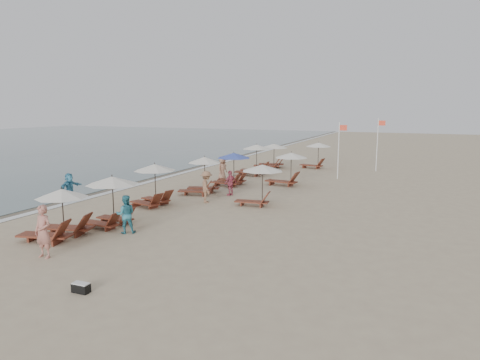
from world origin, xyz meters
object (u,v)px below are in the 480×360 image
at_px(lounger_station_1, 110,199).
at_px(inland_station_2, 315,153).
at_px(waterline_walker, 70,187).
at_px(duffel_bag, 81,288).
at_px(beachgoer_far_a, 230,183).
at_px(beachgoer_mid_a, 126,214).
at_px(flag_pole_near, 339,147).
at_px(lounger_station_0, 58,216).
at_px(beachgoer_mid_b, 206,187).
at_px(lounger_station_3, 201,177).
at_px(lounger_station_4, 231,169).
at_px(lounger_station_2, 152,184).
at_px(inland_station_1, 286,167).
at_px(beachgoer_near, 43,232).
at_px(inland_station_0, 259,179).
at_px(beachgoer_far_b, 222,169).
at_px(lounger_station_6, 271,157).
at_px(lounger_station_5, 253,161).

bearing_deg(lounger_station_1, inland_station_2, 80.15).
xyz_separation_m(waterline_walker, duffel_bag, (9.53, -9.26, -0.66)).
distance_m(beachgoer_far_a, waterline_walker, 9.17).
bearing_deg(beachgoer_mid_a, flag_pole_near, -142.65).
relative_size(lounger_station_0, beachgoer_far_a, 1.73).
bearing_deg(beachgoer_mid_b, beachgoer_far_a, -45.42).
bearing_deg(lounger_station_3, waterline_walker, -140.36).
relative_size(lounger_station_4, beachgoer_mid_a, 1.59).
bearing_deg(lounger_station_2, inland_station_1, 61.86).
relative_size(lounger_station_2, inland_station_2, 0.91).
bearing_deg(duffel_bag, lounger_station_3, 104.85).
bearing_deg(inland_station_2, flag_pole_near, -58.93).
xyz_separation_m(beachgoer_near, flag_pole_near, (6.20, 21.36, 1.37)).
xyz_separation_m(inland_station_1, waterline_walker, (-9.69, -9.65, -0.47)).
bearing_deg(beachgoer_mid_a, beachgoer_far_a, -130.17).
xyz_separation_m(inland_station_0, beachgoer_near, (-3.98, -10.66, -0.50)).
bearing_deg(lounger_station_2, lounger_station_1, -80.93).
relative_size(lounger_station_3, flag_pole_near, 0.61).
bearing_deg(beachgoer_near, beachgoer_far_b, 96.33).
distance_m(lounger_station_1, inland_station_0, 7.92).
bearing_deg(flag_pole_near, beachgoer_mid_b, -114.73).
bearing_deg(flag_pole_near, beachgoer_far_a, -118.26).
bearing_deg(lounger_station_6, lounger_station_1, -90.83).
relative_size(lounger_station_0, beachgoer_far_b, 1.53).
bearing_deg(beachgoer_near, duffel_bag, -26.11).
xyz_separation_m(lounger_station_3, beachgoer_far_b, (-0.94, 4.94, -0.19)).
distance_m(lounger_station_6, beachgoer_far_a, 12.20).
height_order(lounger_station_3, beachgoer_mid_a, lounger_station_3).
distance_m(lounger_station_4, flag_pole_near, 8.47).
height_order(lounger_station_6, waterline_walker, lounger_station_6).
xyz_separation_m(beachgoer_mid_a, flag_pole_near, (5.46, 17.76, 1.51)).
distance_m(lounger_station_2, beachgoer_near, 8.44).
relative_size(lounger_station_1, beachgoer_far_a, 1.62).
xyz_separation_m(lounger_station_6, beachgoer_far_b, (-1.09, -7.38, -0.17)).
height_order(waterline_walker, duffel_bag, waterline_walker).
distance_m(inland_station_0, beachgoer_near, 11.39).
bearing_deg(lounger_station_3, lounger_station_5, 89.21).
bearing_deg(lounger_station_3, beachgoer_near, -88.12).
distance_m(lounger_station_3, beachgoer_mid_a, 8.77).
bearing_deg(lounger_station_0, inland_station_2, 79.36).
bearing_deg(flag_pole_near, beachgoer_mid_a, -107.10).
distance_m(lounger_station_4, inland_station_0, 6.38).
bearing_deg(waterline_walker, lounger_station_6, -15.99).
relative_size(inland_station_0, beachgoer_near, 1.37).
bearing_deg(beachgoer_near, lounger_station_0, 125.97).
bearing_deg(duffel_bag, lounger_station_4, 100.65).
distance_m(lounger_station_2, inland_station_2, 18.42).
xyz_separation_m(lounger_station_4, flag_pole_near, (6.15, 5.70, 1.21)).
xyz_separation_m(inland_station_0, beachgoer_mid_b, (-2.92, -0.44, -0.55)).
distance_m(inland_station_1, waterline_walker, 13.69).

